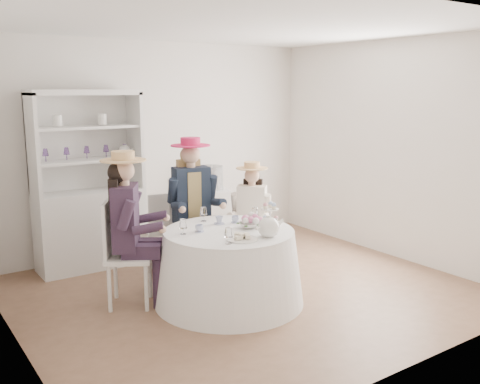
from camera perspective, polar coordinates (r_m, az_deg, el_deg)
ground at (r=5.75m, az=0.58°, el=-10.49°), size 4.50×4.50×0.00m
ceiling at (r=5.38m, az=0.64°, el=17.35°), size 4.50×4.50×0.00m
wall_back at (r=7.11m, az=-8.77°, el=4.78°), size 4.50×0.00×4.50m
wall_front at (r=3.96m, az=17.56°, el=-0.51°), size 4.50×0.00×4.50m
wall_left at (r=4.51m, az=-23.45°, el=0.44°), size 0.00×4.50×4.50m
wall_right at (r=6.94m, az=16.00°, el=4.33°), size 0.00×4.50×4.50m
tea_table at (r=5.35m, az=-1.18°, el=-7.95°), size 1.49×1.49×0.74m
hutch at (r=6.54m, az=-15.77°, el=-1.43°), size 1.26×0.51×2.09m
side_table at (r=7.38m, az=-3.07°, el=-2.59°), size 0.60×0.60×0.75m
hatbox at (r=7.27m, az=-3.11°, el=1.52°), size 0.34×0.34×0.32m
guest_left at (r=5.25m, az=-11.82°, el=-2.94°), size 0.65×0.60×1.53m
guest_mid at (r=6.08m, az=-5.14°, el=-0.60°), size 0.59×0.62×1.57m
guest_right at (r=6.16m, az=1.23°, el=-1.96°), size 0.55×0.54×1.28m
spare_chair at (r=6.46m, az=-8.34°, el=-3.66°), size 0.45×0.45×0.90m
teacup_a at (r=5.19m, az=-4.36°, el=-3.95°), size 0.09×0.09×0.06m
teacup_b at (r=5.48m, az=-2.22°, el=-3.06°), size 0.09×0.09×0.07m
teacup_c at (r=5.53m, az=-0.49°, el=-2.98°), size 0.08×0.08×0.06m
flower_bowl at (r=5.32m, az=0.96°, el=-3.61°), size 0.23×0.23×0.05m
flower_arrangement at (r=5.31m, az=1.06°, el=-2.94°), size 0.18×0.18×0.07m
table_teapot at (r=5.01m, az=3.08°, el=-3.77°), size 0.28×0.20×0.21m
sandwich_plate at (r=4.92m, az=0.21°, el=-4.94°), size 0.29×0.29×0.06m
cupcake_stand at (r=5.46m, az=3.20°, el=-2.62°), size 0.24×0.24×0.22m
stemware_set at (r=5.23m, az=-1.20°, el=-3.31°), size 0.95×0.92×0.15m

